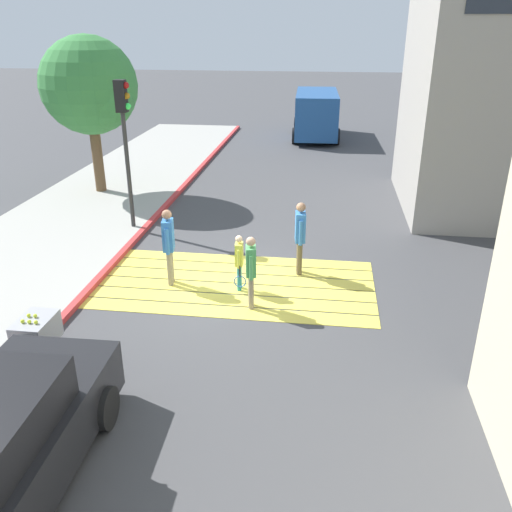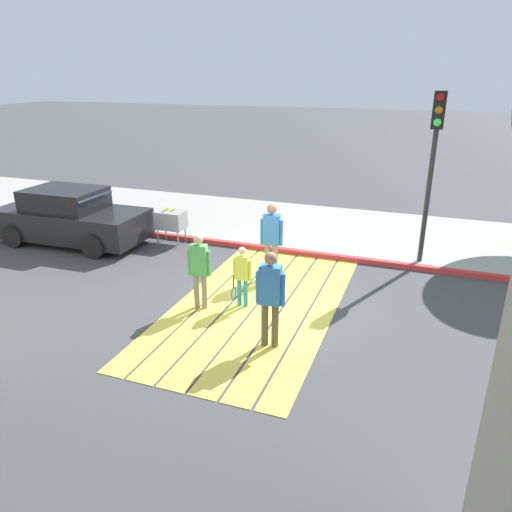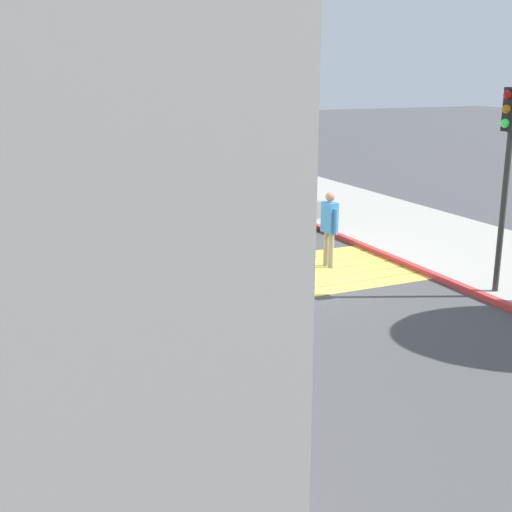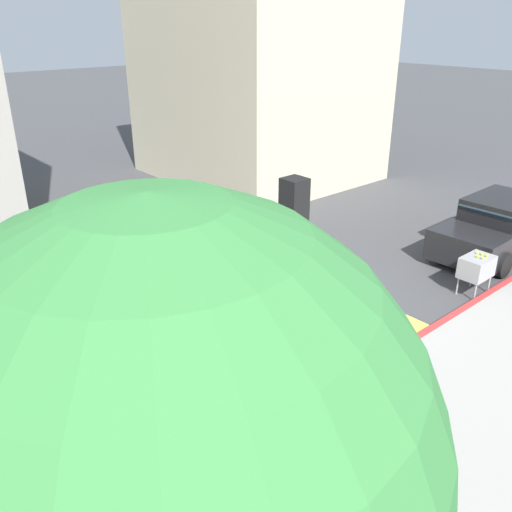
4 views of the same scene
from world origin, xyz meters
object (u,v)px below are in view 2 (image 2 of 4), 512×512
object	(u,v)px
car_parked_near_curb	(71,218)
traffic_light_corner	(434,145)
tennis_ball_cart	(171,220)
pedestrian_adult_lead	(270,293)
pedestrian_child_with_racket	(242,274)
pedestrian_adult_side	(199,266)
pedestrian_adult_trailing	(271,236)

from	to	relation	value
car_parked_near_curb	traffic_light_corner	size ratio (longest dim) A/B	1.02
tennis_ball_cart	pedestrian_adult_lead	distance (m)	6.20
car_parked_near_curb	tennis_ball_cart	xyz separation A→B (m)	(-0.90, 2.73, -0.04)
traffic_light_corner	pedestrian_child_with_racket	distance (m)	5.52
car_parked_near_curb	pedestrian_adult_lead	size ratio (longest dim) A/B	2.41
tennis_ball_cart	pedestrian_child_with_racket	size ratio (longest dim) A/B	0.77
tennis_ball_cart	pedestrian_adult_lead	bearing A→B (deg)	45.80
pedestrian_adult_side	pedestrian_child_with_racket	size ratio (longest dim) A/B	1.22
pedestrian_adult_lead	pedestrian_adult_trailing	size ratio (longest dim) A/B	0.99
traffic_light_corner	pedestrian_adult_lead	world-z (taller)	traffic_light_corner
pedestrian_adult_side	pedestrian_child_with_racket	xyz separation A→B (m)	(-0.38, 0.78, -0.19)
pedestrian_adult_lead	pedestrian_adult_trailing	xyz separation A→B (m)	(-2.93, -0.96, 0.01)
car_parked_near_curb	pedestrian_child_with_racket	xyz separation A→B (m)	(2.12, 6.11, 0.01)
pedestrian_adult_trailing	pedestrian_child_with_racket	world-z (taller)	pedestrian_adult_trailing
pedestrian_adult_side	tennis_ball_cart	bearing A→B (deg)	-142.48
pedestrian_adult_lead	pedestrian_adult_side	bearing A→B (deg)	-116.67
tennis_ball_cart	pedestrian_adult_lead	size ratio (longest dim) A/B	0.56
car_parked_near_curb	pedestrian_adult_trailing	bearing A→B (deg)	85.56
pedestrian_child_with_racket	pedestrian_adult_trailing	bearing A→B (deg)	176.76
tennis_ball_cart	pedestrian_adult_side	distance (m)	4.29
traffic_light_corner	pedestrian_adult_lead	size ratio (longest dim) A/B	2.35
pedestrian_adult_lead	pedestrian_adult_side	xyz separation A→B (m)	(-0.92, -1.83, -0.11)
tennis_ball_cart	pedestrian_adult_side	bearing A→B (deg)	37.52
pedestrian_adult_lead	pedestrian_adult_side	distance (m)	2.05
pedestrian_adult_lead	pedestrian_child_with_racket	world-z (taller)	pedestrian_adult_lead
pedestrian_adult_trailing	pedestrian_child_with_racket	bearing A→B (deg)	-3.24
car_parked_near_curb	pedestrian_adult_side	distance (m)	5.89
pedestrian_adult_side	pedestrian_child_with_racket	world-z (taller)	pedestrian_adult_side
pedestrian_adult_lead	pedestrian_adult_trailing	bearing A→B (deg)	-161.91
traffic_light_corner	pedestrian_adult_side	size ratio (longest dim) A/B	2.62
car_parked_near_curb	tennis_ball_cart	size ratio (longest dim) A/B	4.26
car_parked_near_curb	pedestrian_adult_lead	world-z (taller)	pedestrian_adult_lead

